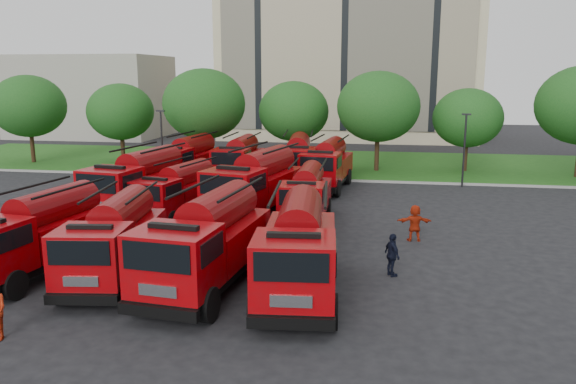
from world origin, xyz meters
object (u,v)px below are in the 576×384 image
object	(u,v)px
fire_truck_10	(298,160)
firefighter_5	(414,241)
fire_truck_2	(207,242)
fire_truck_3	(298,249)
fire_truck_1	(115,240)
firefighter_0	(199,291)
fire_truck_6	(256,184)
fire_truck_9	(239,160)
firefighter_4	(141,245)
fire_truck_4	(139,182)
fire_truck_8	(187,160)
fire_truck_0	(37,234)
fire_truck_7	(306,195)
fire_truck_5	(178,191)
firefighter_2	(391,276)
fire_truck_11	(327,165)
firefighter_3	(289,296)

from	to	relation	value
fire_truck_10	firefighter_5	distance (m)	15.13
fire_truck_2	fire_truck_10	bearing A→B (deg)	95.19
fire_truck_3	fire_truck_1	bearing A→B (deg)	171.53
fire_truck_2	firefighter_0	bearing A→B (deg)	-111.19
fire_truck_6	fire_truck_1	bearing A→B (deg)	-94.51
fire_truck_9	firefighter_4	world-z (taller)	fire_truck_9
fire_truck_4	firefighter_0	size ratio (longest dim) A/B	4.87
fire_truck_8	firefighter_0	bearing A→B (deg)	-63.43
fire_truck_8	fire_truck_0	bearing A→B (deg)	-82.43
firefighter_5	fire_truck_2	bearing A→B (deg)	36.42
fire_truck_7	firefighter_0	world-z (taller)	fire_truck_7
fire_truck_0	fire_truck_5	distance (m)	9.65
fire_truck_2	fire_truck_7	distance (m)	10.19
fire_truck_3	firefighter_0	size ratio (longest dim) A/B	4.60
fire_truck_3	fire_truck_6	xyz separation A→B (m)	(-3.91, 10.69, 0.12)
fire_truck_10	firefighter_2	size ratio (longest dim) A/B	4.56
fire_truck_0	firefighter_2	size ratio (longest dim) A/B	4.26
fire_truck_4	firefighter_0	xyz separation A→B (m)	(6.97, -10.68, -1.78)
firefighter_0	fire_truck_11	bearing A→B (deg)	82.29
fire_truck_7	fire_truck_8	size ratio (longest dim) A/B	0.85
fire_truck_9	firefighter_5	bearing A→B (deg)	-48.18
fire_truck_0	firefighter_3	world-z (taller)	fire_truck_0
fire_truck_4	firefighter_0	world-z (taller)	fire_truck_4
fire_truck_5	firefighter_5	size ratio (longest dim) A/B	3.85
fire_truck_7	fire_truck_9	xyz separation A→B (m)	(-6.38, 10.72, 0.15)
firefighter_5	fire_truck_3	bearing A→B (deg)	52.62
firefighter_3	firefighter_4	xyz separation A→B (m)	(-7.75, 4.91, 0.00)
fire_truck_4	fire_truck_7	distance (m)	9.52
fire_truck_6	firefighter_0	xyz separation A→B (m)	(0.31, -10.95, -1.82)
fire_truck_2	fire_truck_6	size ratio (longest dim) A/B	0.94
fire_truck_10	firefighter_4	xyz separation A→B (m)	(-4.98, -15.81, -1.73)
fire_truck_7	firefighter_2	xyz separation A→B (m)	(4.38, -7.59, -1.47)
firefighter_4	firefighter_0	bearing A→B (deg)	178.60
fire_truck_11	firefighter_5	distance (m)	13.03
fire_truck_6	firefighter_5	bearing A→B (deg)	-8.22
firefighter_0	firefighter_4	xyz separation A→B (m)	(-4.46, 4.95, 0.00)
fire_truck_4	fire_truck_6	bearing A→B (deg)	11.08
fire_truck_10	firefighter_3	world-z (taller)	fire_truck_10
firefighter_4	fire_truck_4	bearing A→B (deg)	-19.74
fire_truck_9	fire_truck_1	bearing A→B (deg)	-89.00
fire_truck_6	fire_truck_0	bearing A→B (deg)	-110.05
fire_truck_10	fire_truck_11	world-z (taller)	fire_truck_10
fire_truck_9	firefighter_3	world-z (taller)	fire_truck_9
fire_truck_2	firefighter_0	size ratio (longest dim) A/B	4.71
fire_truck_5	fire_truck_0	bearing A→B (deg)	-92.50
firefighter_2	firefighter_3	size ratio (longest dim) A/B	0.93
fire_truck_1	fire_truck_9	bearing A→B (deg)	83.09
fire_truck_2	firefighter_5	bearing A→B (deg)	49.20
fire_truck_4	fire_truck_7	bearing A→B (deg)	6.70
fire_truck_3	firefighter_5	bearing A→B (deg)	54.21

